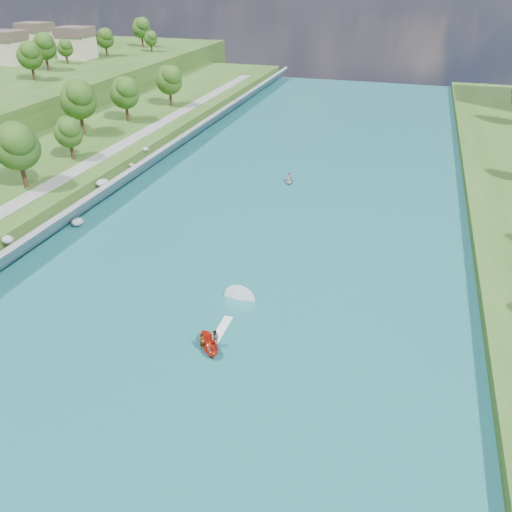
% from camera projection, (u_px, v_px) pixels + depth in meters
% --- Properties ---
extents(ground, '(260.00, 260.00, 0.00)m').
position_uv_depth(ground, '(170.00, 368.00, 45.36)').
color(ground, '#2D5119').
rests_on(ground, ground).
extents(river_water, '(55.00, 240.00, 0.10)m').
position_uv_depth(river_water, '(241.00, 261.00, 61.88)').
color(river_water, '#175559').
rests_on(river_water, ground).
extents(ridge_west, '(60.00, 120.00, 9.00)m').
position_uv_depth(ridge_west, '(54.00, 78.00, 143.07)').
color(ridge_west, '#2D5119').
rests_on(ridge_west, ground).
extents(riprap_bank, '(4.11, 236.00, 4.36)m').
position_uv_depth(riprap_bank, '(58.00, 223.00, 67.18)').
color(riprap_bank, slate).
rests_on(riprap_bank, ground).
extents(riverside_path, '(3.00, 200.00, 0.10)m').
position_uv_depth(riverside_path, '(17.00, 203.00, 68.56)').
color(riverside_path, gray).
rests_on(riverside_path, berm_west).
extents(ridge_houses, '(29.50, 29.50, 8.40)m').
position_uv_depth(ridge_houses, '(40.00, 42.00, 144.42)').
color(ridge_houses, beige).
rests_on(ridge_houses, ridge_west).
extents(trees_ridge, '(15.60, 65.77, 10.71)m').
position_uv_depth(trees_ridge, '(90.00, 42.00, 138.65)').
color(trees_ridge, '#1F4512').
rests_on(trees_ridge, ridge_west).
extents(motorboat, '(3.60, 18.60, 2.12)m').
position_uv_depth(motorboat, '(217.00, 332.00, 48.74)').
color(motorboat, red).
rests_on(motorboat, river_water).
extents(raft, '(2.85, 3.49, 1.66)m').
position_uv_depth(raft, '(289.00, 180.00, 84.52)').
color(raft, gray).
rests_on(raft, river_water).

